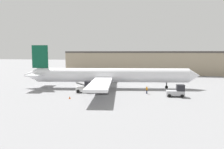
% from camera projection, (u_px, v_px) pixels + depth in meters
% --- Properties ---
extents(ground_plane, '(400.00, 400.00, 0.00)m').
position_uv_depth(ground_plane, '(112.00, 88.00, 54.42)').
color(ground_plane, gray).
extents(terminal_building, '(74.53, 12.46, 9.37)m').
position_uv_depth(terminal_building, '(155.00, 62.00, 91.39)').
color(terminal_building, gray).
rests_on(terminal_building, ground_plane).
extents(airplane, '(44.01, 39.01, 10.66)m').
position_uv_depth(airplane, '(108.00, 76.00, 54.15)').
color(airplane, white).
rests_on(airplane, ground_plane).
extents(ground_crew_worker, '(0.36, 0.36, 1.64)m').
position_uv_depth(ground_crew_worker, '(147.00, 90.00, 47.01)').
color(ground_crew_worker, '#1E2338').
rests_on(ground_crew_worker, ground_plane).
extents(baggage_tug, '(3.59, 2.14, 2.46)m').
position_uv_depth(baggage_tug, '(177.00, 91.00, 43.82)').
color(baggage_tug, '#B2B2B7').
rests_on(baggage_tug, ground_plane).
extents(belt_loader_truck, '(3.73, 2.55, 2.53)m').
position_uv_depth(belt_loader_truck, '(85.00, 87.00, 48.65)').
color(belt_loader_truck, silver).
rests_on(belt_loader_truck, ground_plane).
extents(safety_cone_near, '(0.36, 0.36, 0.55)m').
position_uv_depth(safety_cone_near, '(70.00, 97.00, 41.80)').
color(safety_cone_near, '#EF590F').
rests_on(safety_cone_near, ground_plane).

